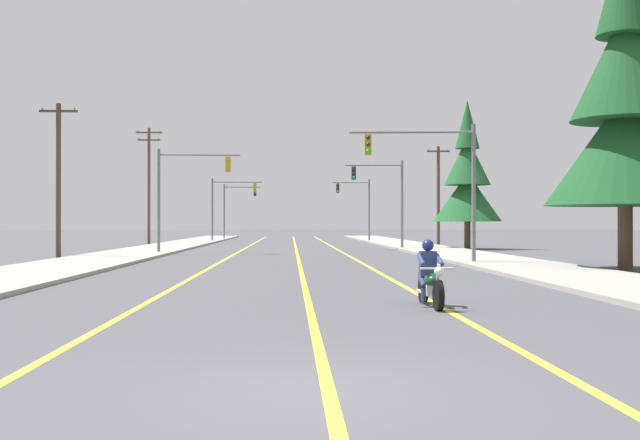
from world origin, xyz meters
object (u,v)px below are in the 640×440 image
object	(u,v)px
traffic_signal_mid_left	(227,200)
utility_pole_left_far	(149,182)
motorcycle_with_rider	(430,280)
traffic_signal_far_left	(234,203)
utility_pole_right_far	(438,194)
traffic_signal_near_left	(182,185)
conifer_tree_right_verge_far	(467,181)
traffic_signal_far_right	(359,201)
traffic_signal_mid_right	(386,191)
utility_pole_left_near	(58,177)
traffic_signal_near_right	(437,171)
conifer_tree_right_verge_near	(625,111)

from	to	relation	value
traffic_signal_mid_left	utility_pole_left_far	distance (m)	10.11
motorcycle_with_rider	traffic_signal_far_left	world-z (taller)	traffic_signal_far_left
traffic_signal_mid_left	utility_pole_right_far	xyz separation A→B (m)	(18.29, -12.87, 0.13)
traffic_signal_near_left	utility_pole_left_far	size ratio (longest dim) A/B	0.61
motorcycle_with_rider	utility_pole_right_far	distance (m)	46.42
utility_pole_left_far	utility_pole_right_far	bearing A→B (deg)	-11.39
traffic_signal_far_left	utility_pole_right_far	bearing A→B (deg)	-51.72
utility_pole_right_far	conifer_tree_right_verge_far	bearing A→B (deg)	-87.81
traffic_signal_near_left	conifer_tree_right_verge_far	size ratio (longest dim) A/B	0.59
traffic_signal_mid_left	traffic_signal_far_right	world-z (taller)	same
traffic_signal_near_left	traffic_signal_mid_right	xyz separation A→B (m)	(13.00, 7.57, -0.05)
motorcycle_with_rider	utility_pole_left_near	bearing A→B (deg)	122.42
motorcycle_with_rider	utility_pole_left_far	size ratio (longest dim) A/B	0.22
utility_pole_left_far	traffic_signal_far_right	bearing A→B (deg)	24.07
traffic_signal_near_left	traffic_signal_far_right	xyz separation A→B (m)	(13.14, 30.09, -0.07)
traffic_signal_far_right	conifer_tree_right_verge_far	size ratio (longest dim) A/B	0.59
utility_pole_left_near	conifer_tree_right_verge_far	bearing A→B (deg)	27.44
traffic_signal_mid_left	traffic_signal_far_left	world-z (taller)	same
traffic_signal_near_left	traffic_signal_mid_right	world-z (taller)	same
traffic_signal_mid_right	utility_pole_right_far	distance (m)	10.60
utility_pole_left_near	utility_pole_left_far	size ratio (longest dim) A/B	0.80
traffic_signal_mid_left	utility_pole_left_near	xyz separation A→B (m)	(-5.92, -34.41, 0.13)
traffic_signal_mid_right	utility_pole_right_far	size ratio (longest dim) A/B	0.76
traffic_signal_near_right	traffic_signal_mid_right	distance (m)	19.27
traffic_signal_near_right	conifer_tree_right_verge_far	size ratio (longest dim) A/B	0.59
traffic_signal_mid_left	conifer_tree_right_verge_far	world-z (taller)	conifer_tree_right_verge_far
traffic_signal_near_left	conifer_tree_right_verge_near	distance (m)	25.27
traffic_signal_mid_right	traffic_signal_far_left	size ratio (longest dim) A/B	1.00
traffic_signal_near_left	traffic_signal_mid_left	xyz separation A→B (m)	(0.16, 29.53, 0.01)
traffic_signal_mid_right	utility_pole_left_far	size ratio (longest dim) A/B	0.61
traffic_signal_far_right	conifer_tree_right_verge_near	bearing A→B (deg)	-82.41
traffic_signal_near_left	conifer_tree_right_verge_near	xyz separation A→B (m)	(19.31, -16.17, 2.08)
motorcycle_with_rider	traffic_signal_mid_left	size ratio (longest dim) A/B	0.35
conifer_tree_right_verge_far	traffic_signal_near_left	bearing A→B (deg)	-157.27
utility_pole_left_near	conifer_tree_right_verge_near	xyz separation A→B (m)	(25.07, -11.30, 1.94)
traffic_signal_near_left	utility_pole_left_near	xyz separation A→B (m)	(-5.76, -4.88, 0.13)
traffic_signal_far_right	motorcycle_with_rider	bearing A→B (deg)	-93.66
traffic_signal_near_left	utility_pole_left_far	distance (m)	22.41
utility_pole_left_far	traffic_signal_mid_left	bearing A→B (deg)	52.57
traffic_signal_far_right	utility_pole_left_far	distance (m)	20.94
traffic_signal_near_right	traffic_signal_near_left	xyz separation A→B (m)	(-12.84, 11.70, -0.04)
traffic_signal_far_left	utility_pole_right_far	xyz separation A→B (m)	(18.30, -23.19, 0.19)
motorcycle_with_rider	conifer_tree_right_verge_near	world-z (taller)	conifer_tree_right_verge_near
traffic_signal_far_right	utility_pole_left_near	xyz separation A→B (m)	(-18.90, -34.97, 0.21)
traffic_signal_near_left	traffic_signal_far_left	bearing A→B (deg)	89.78
utility_pole_left_near	traffic_signal_mid_left	bearing A→B (deg)	80.24
traffic_signal_mid_left	conifer_tree_right_verge_near	distance (m)	49.60
traffic_signal_far_right	conifer_tree_right_verge_near	xyz separation A→B (m)	(6.17, -46.27, 2.15)
utility_pole_left_far	conifer_tree_right_verge_far	world-z (taller)	conifer_tree_right_verge_far
traffic_signal_near_right	utility_pole_right_far	world-z (taller)	utility_pole_right_far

